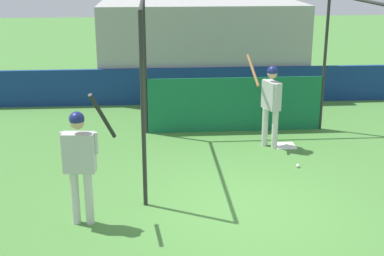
{
  "coord_description": "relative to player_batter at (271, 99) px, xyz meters",
  "views": [
    {
      "loc": [
        -1.48,
        -7.78,
        3.9
      ],
      "look_at": [
        -0.79,
        1.34,
        0.98
      ],
      "focal_mm": 50.0,
      "sensor_mm": 36.0,
      "label": 1
    }
  ],
  "objects": [
    {
      "name": "ground_plane",
      "position": [
        -0.99,
        -2.97,
        -1.07
      ],
      "size": [
        60.0,
        60.0,
        0.0
      ],
      "primitive_type": "plane",
      "color": "#477F38"
    },
    {
      "name": "outfield_wall",
      "position": [
        -0.99,
        3.72,
        -0.57
      ],
      "size": [
        24.0,
        0.12,
        1.01
      ],
      "color": "navy",
      "rests_on": "ground"
    },
    {
      "name": "bleacher_section",
      "position": [
        -0.99,
        5.38,
        0.27
      ],
      "size": [
        5.95,
        3.2,
        2.69
      ],
      "color": "#9E9E99",
      "rests_on": "ground"
    },
    {
      "name": "batting_cage",
      "position": [
        -0.57,
        0.47,
        0.23
      ],
      "size": [
        4.19,
        3.9,
        3.17
      ],
      "color": "#282828",
      "rests_on": "ground"
    },
    {
      "name": "home_plate",
      "position": [
        0.36,
        -0.01,
        -1.06
      ],
      "size": [
        0.44,
        0.44,
        0.02
      ],
      "color": "white",
      "rests_on": "ground"
    },
    {
      "name": "player_batter",
      "position": [
        0.0,
        0.0,
        0.0
      ],
      "size": [
        0.65,
        0.83,
        1.93
      ],
      "rotation": [
        0.0,
        0.0,
        1.9
      ],
      "color": "silver",
      "rests_on": "ground"
    },
    {
      "name": "player_waiting",
      "position": [
        -3.57,
        -3.25,
        0.02
      ],
      "size": [
        0.83,
        0.53,
        2.12
      ],
      "rotation": [
        0.0,
        0.0,
        -0.1
      ],
      "color": "silver",
      "rests_on": "ground"
    },
    {
      "name": "baseball",
      "position": [
        0.31,
        -1.25,
        -1.03
      ],
      "size": [
        0.07,
        0.07,
        0.07
      ],
      "color": "white",
      "rests_on": "ground"
    }
  ]
}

